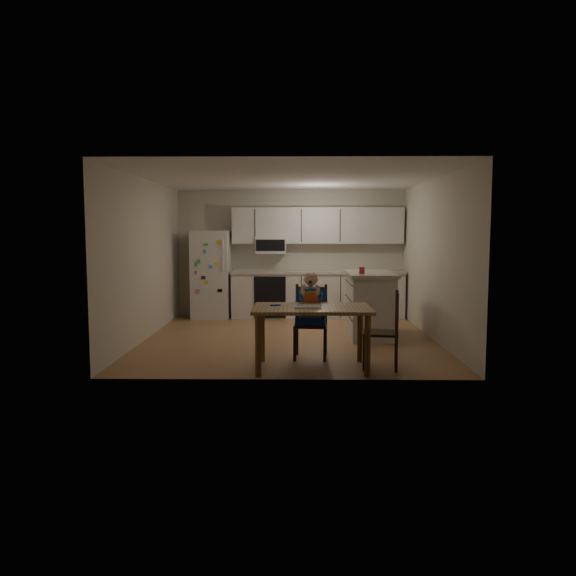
# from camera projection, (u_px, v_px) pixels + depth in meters

# --- Properties ---
(room) EXTENTS (4.52, 5.01, 2.51)m
(room) POSITION_uv_depth(u_px,v_px,m) (290.00, 258.00, 9.23)
(room) COLOR #9C6E43
(room) RESTS_ON ground
(refrigerator) EXTENTS (0.72, 0.70, 1.70)m
(refrigerator) POSITION_uv_depth(u_px,v_px,m) (211.00, 274.00, 10.95)
(refrigerator) COLOR silver
(refrigerator) RESTS_ON ground
(kitchen_run) EXTENTS (3.37, 0.62, 2.15)m
(kitchen_run) POSITION_uv_depth(u_px,v_px,m) (316.00, 273.00, 11.01)
(kitchen_run) COLOR silver
(kitchen_run) RESTS_ON ground
(kitchen_island) EXTENTS (0.73, 1.40, 1.03)m
(kitchen_island) POSITION_uv_depth(u_px,v_px,m) (370.00, 304.00, 9.03)
(kitchen_island) COLOR silver
(kitchen_island) RESTS_ON ground
(red_cup) EXTENTS (0.09, 0.09, 0.11)m
(red_cup) POSITION_uv_depth(u_px,v_px,m) (362.00, 271.00, 8.62)
(red_cup) COLOR red
(red_cup) RESTS_ON kitchen_island
(dining_table) EXTENTS (1.43, 0.92, 0.77)m
(dining_table) POSITION_uv_depth(u_px,v_px,m) (312.00, 315.00, 6.84)
(dining_table) COLOR brown
(dining_table) RESTS_ON ground
(napkin) EXTENTS (0.33, 0.28, 0.01)m
(napkin) POSITION_uv_depth(u_px,v_px,m) (308.00, 307.00, 6.81)
(napkin) COLOR #B7B7BC
(napkin) RESTS_ON dining_table
(toddler_spoon) EXTENTS (0.12, 0.06, 0.02)m
(toddler_spoon) POSITION_uv_depth(u_px,v_px,m) (275.00, 305.00, 6.93)
(toddler_spoon) COLOR #103DBA
(toddler_spoon) RESTS_ON dining_table
(chair_booster) EXTENTS (0.46, 0.46, 1.14)m
(chair_booster) POSITION_uv_depth(u_px,v_px,m) (311.00, 306.00, 7.45)
(chair_booster) COLOR black
(chair_booster) RESTS_ON ground
(chair_side) EXTENTS (0.48, 0.48, 0.95)m
(chair_side) POSITION_uv_depth(u_px,v_px,m) (389.00, 325.00, 6.87)
(chair_side) COLOR black
(chair_side) RESTS_ON ground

